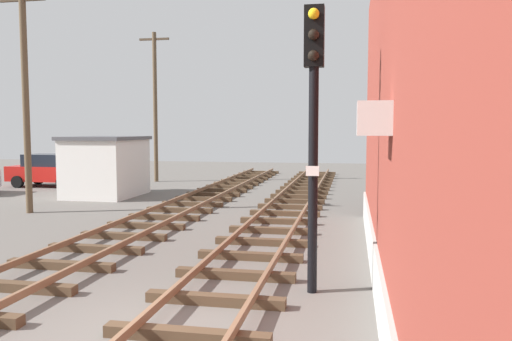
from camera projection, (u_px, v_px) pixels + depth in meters
ground_plane at (143, 338)px, 7.46m from camera, size 80.00×80.00×0.00m
track_near_building at (186, 332)px, 7.32m from camera, size 2.50×57.63×0.32m
signal_mast at (313, 115)px, 9.26m from camera, size 0.36×0.40×5.30m
control_hut at (106, 166)px, 23.29m from camera, size 3.00×3.80×2.76m
parked_car_red at (50, 170)px, 27.30m from camera, size 4.20×2.04×1.76m
utility_pole_near at (26, 97)px, 18.34m from camera, size 1.80×0.24×8.12m
utility_pole_far at (155, 104)px, 29.62m from camera, size 1.80×0.24×8.72m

